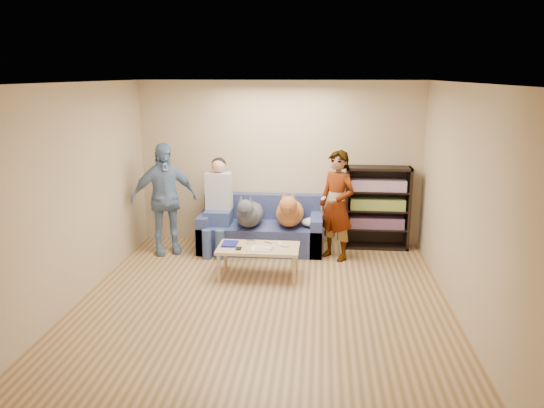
# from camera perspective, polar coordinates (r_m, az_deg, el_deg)

# --- Properties ---
(ground) EXTENTS (5.00, 5.00, 0.00)m
(ground) POSITION_cam_1_polar(r_m,az_deg,el_deg) (6.47, -1.02, -10.77)
(ground) COLOR olive
(ground) RESTS_ON ground
(ceiling) EXTENTS (5.00, 5.00, 0.00)m
(ceiling) POSITION_cam_1_polar(r_m,az_deg,el_deg) (5.88, -1.13, 12.92)
(ceiling) COLOR white
(ceiling) RESTS_ON ground
(wall_back) EXTENTS (4.50, 0.00, 4.50)m
(wall_back) POSITION_cam_1_polar(r_m,az_deg,el_deg) (8.49, 0.83, 4.39)
(wall_back) COLOR tan
(wall_back) RESTS_ON ground
(wall_front) EXTENTS (4.50, 0.00, 4.50)m
(wall_front) POSITION_cam_1_polar(r_m,az_deg,el_deg) (3.69, -5.48, -8.49)
(wall_front) COLOR tan
(wall_front) RESTS_ON ground
(wall_left) EXTENTS (0.00, 5.00, 5.00)m
(wall_left) POSITION_cam_1_polar(r_m,az_deg,el_deg) (6.68, -20.63, 0.89)
(wall_left) COLOR tan
(wall_left) RESTS_ON ground
(wall_right) EXTENTS (0.00, 5.00, 5.00)m
(wall_right) POSITION_cam_1_polar(r_m,az_deg,el_deg) (6.22, 20.01, 0.02)
(wall_right) COLOR tan
(wall_right) RESTS_ON ground
(blanket) EXTENTS (0.38, 0.32, 0.13)m
(blanket) POSITION_cam_1_polar(r_m,az_deg,el_deg) (8.10, 4.52, -1.97)
(blanket) COLOR #BBBABF
(blanket) RESTS_ON sofa
(person_standing_right) EXTENTS (0.71, 0.68, 1.63)m
(person_standing_right) POSITION_cam_1_polar(r_m,az_deg,el_deg) (7.82, 6.99, -0.17)
(person_standing_right) COLOR gray
(person_standing_right) RESTS_ON ground
(person_standing_left) EXTENTS (1.08, 0.83, 1.71)m
(person_standing_left) POSITION_cam_1_polar(r_m,az_deg,el_deg) (8.18, -11.54, 0.56)
(person_standing_left) COLOR #7493BA
(person_standing_left) RESTS_ON ground
(held_controller) EXTENTS (0.07, 0.12, 0.03)m
(held_controller) POSITION_cam_1_polar(r_m,az_deg,el_deg) (7.59, 5.55, 0.61)
(held_controller) COLOR silver
(held_controller) RESTS_ON person_standing_right
(notebook_blue) EXTENTS (0.20, 0.26, 0.03)m
(notebook_blue) POSITION_cam_1_polar(r_m,az_deg,el_deg) (7.28, -4.56, -4.29)
(notebook_blue) COLOR navy
(notebook_blue) RESTS_ON coffee_table
(papers) EXTENTS (0.26, 0.20, 0.02)m
(papers) POSITION_cam_1_polar(r_m,az_deg,el_deg) (7.08, -1.17, -4.83)
(papers) COLOR white
(papers) RESTS_ON coffee_table
(magazine) EXTENTS (0.22, 0.17, 0.01)m
(magazine) POSITION_cam_1_polar(r_m,az_deg,el_deg) (7.09, -0.91, -4.68)
(magazine) COLOR beige
(magazine) RESTS_ON coffee_table
(camera_silver) EXTENTS (0.11, 0.06, 0.05)m
(camera_silver) POSITION_cam_1_polar(r_m,az_deg,el_deg) (7.30, -2.30, -4.10)
(camera_silver) COLOR silver
(camera_silver) RESTS_ON coffee_table
(controller_a) EXTENTS (0.04, 0.13, 0.03)m
(controller_a) POSITION_cam_1_polar(r_m,az_deg,el_deg) (7.25, 0.82, -4.32)
(controller_a) COLOR white
(controller_a) RESTS_ON coffee_table
(controller_b) EXTENTS (0.09, 0.06, 0.03)m
(controller_b) POSITION_cam_1_polar(r_m,az_deg,el_deg) (7.17, 1.41, -4.54)
(controller_b) COLOR silver
(controller_b) RESTS_ON coffee_table
(headphone_cup_a) EXTENTS (0.07, 0.07, 0.02)m
(headphone_cup_a) POSITION_cam_1_polar(r_m,az_deg,el_deg) (7.14, 0.10, -4.64)
(headphone_cup_a) COLOR silver
(headphone_cup_a) RESTS_ON coffee_table
(headphone_cup_b) EXTENTS (0.07, 0.07, 0.02)m
(headphone_cup_b) POSITION_cam_1_polar(r_m,az_deg,el_deg) (7.22, 0.16, -4.44)
(headphone_cup_b) COLOR silver
(headphone_cup_b) RESTS_ON coffee_table
(pen_orange) EXTENTS (0.13, 0.06, 0.01)m
(pen_orange) POSITION_cam_1_polar(r_m,az_deg,el_deg) (7.04, -1.79, -4.99)
(pen_orange) COLOR orange
(pen_orange) RESTS_ON coffee_table
(pen_black) EXTENTS (0.13, 0.08, 0.01)m
(pen_black) POSITION_cam_1_polar(r_m,az_deg,el_deg) (7.34, -0.38, -4.17)
(pen_black) COLOR black
(pen_black) RESTS_ON coffee_table
(wallet) EXTENTS (0.07, 0.12, 0.02)m
(wallet) POSITION_cam_1_polar(r_m,az_deg,el_deg) (7.10, -3.60, -4.80)
(wallet) COLOR black
(wallet) RESTS_ON coffee_table
(sofa) EXTENTS (1.90, 0.85, 0.82)m
(sofa) POSITION_cam_1_polar(r_m,az_deg,el_deg) (8.35, -1.13, -2.95)
(sofa) COLOR #515B93
(sofa) RESTS_ON ground
(person_seated) EXTENTS (0.40, 0.73, 1.47)m
(person_seated) POSITION_cam_1_polar(r_m,az_deg,el_deg) (8.20, -5.83, 0.23)
(person_seated) COLOR #3A4C81
(person_seated) RESTS_ON sofa
(dog_gray) EXTENTS (0.40, 1.25, 0.58)m
(dog_gray) POSITION_cam_1_polar(r_m,az_deg,el_deg) (8.03, -2.46, -1.03)
(dog_gray) COLOR #46484F
(dog_gray) RESTS_ON sofa
(dog_tan) EXTENTS (0.43, 1.17, 0.62)m
(dog_tan) POSITION_cam_1_polar(r_m,az_deg,el_deg) (8.07, 1.91, -0.85)
(dog_tan) COLOR #B97C38
(dog_tan) RESTS_ON sofa
(coffee_table) EXTENTS (1.10, 0.60, 0.42)m
(coffee_table) POSITION_cam_1_polar(r_m,az_deg,el_deg) (7.20, -1.47, -4.97)
(coffee_table) COLOR #CCB67D
(coffee_table) RESTS_ON ground
(bookshelf) EXTENTS (1.00, 0.34, 1.30)m
(bookshelf) POSITION_cam_1_polar(r_m,az_deg,el_deg) (8.47, 11.23, -0.19)
(bookshelf) COLOR black
(bookshelf) RESTS_ON ground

